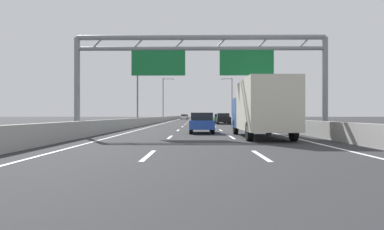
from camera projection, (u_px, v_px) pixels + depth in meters
ground_plane at (197, 119)px, 98.53m from camera, size 260.00×260.00×0.00m
lane_dash_left_1 at (148, 155)px, 11.06m from camera, size 0.16×3.00×0.01m
lane_dash_left_2 at (170, 137)px, 20.06m from camera, size 0.16×3.00×0.01m
lane_dash_left_3 at (178, 130)px, 29.06m from camera, size 0.16×3.00×0.01m
lane_dash_left_4 at (182, 127)px, 38.06m from camera, size 0.16×3.00×0.01m
lane_dash_left_5 at (185, 124)px, 47.06m from camera, size 0.16×3.00×0.01m
lane_dash_left_6 at (187, 123)px, 56.06m from camera, size 0.16×3.00×0.01m
lane_dash_left_7 at (188, 122)px, 65.06m from camera, size 0.16×3.00×0.01m
lane_dash_left_8 at (189, 121)px, 74.05m from camera, size 0.16×3.00×0.01m
lane_dash_left_9 at (190, 120)px, 83.05m from camera, size 0.16×3.00×0.01m
lane_dash_left_10 at (191, 120)px, 92.05m from camera, size 0.16×3.00×0.01m
lane_dash_left_11 at (191, 119)px, 101.05m from camera, size 0.16×3.00×0.01m
lane_dash_left_12 at (192, 119)px, 110.05m from camera, size 0.16×3.00×0.01m
lane_dash_left_13 at (192, 119)px, 119.05m from camera, size 0.16×3.00×0.01m
lane_dash_left_14 at (192, 118)px, 128.05m from camera, size 0.16×3.00×0.01m
lane_dash_left_15 at (192, 118)px, 137.05m from camera, size 0.16×3.00×0.01m
lane_dash_left_16 at (193, 118)px, 146.05m from camera, size 0.16×3.00×0.01m
lane_dash_left_17 at (193, 118)px, 155.05m from camera, size 0.16×3.00×0.01m
lane_dash_right_1 at (261, 156)px, 11.01m from camera, size 0.16×3.00×0.01m
lane_dash_right_2 at (232, 137)px, 20.01m from camera, size 0.16×3.00×0.01m
lane_dash_right_3 at (221, 130)px, 29.01m from camera, size 0.16×3.00×0.01m
lane_dash_right_4 at (215, 127)px, 38.01m from camera, size 0.16×3.00×0.01m
lane_dash_right_5 at (211, 124)px, 47.01m from camera, size 0.16×3.00×0.01m
lane_dash_right_6 at (209, 123)px, 56.01m from camera, size 0.16×3.00×0.01m
lane_dash_right_7 at (207, 122)px, 65.01m from camera, size 0.16×3.00×0.01m
lane_dash_right_8 at (206, 121)px, 74.01m from camera, size 0.16×3.00×0.01m
lane_dash_right_9 at (205, 120)px, 83.01m from camera, size 0.16×3.00×0.01m
lane_dash_right_10 at (204, 120)px, 92.01m from camera, size 0.16×3.00×0.01m
lane_dash_right_11 at (203, 119)px, 101.01m from camera, size 0.16×3.00×0.01m
lane_dash_right_12 at (203, 119)px, 110.01m from camera, size 0.16×3.00×0.01m
lane_dash_right_13 at (202, 119)px, 119.01m from camera, size 0.16×3.00×0.01m
lane_dash_right_14 at (202, 118)px, 128.01m from camera, size 0.16×3.00×0.01m
lane_dash_right_15 at (202, 118)px, 137.00m from camera, size 0.16×3.00×0.01m
lane_dash_right_16 at (201, 118)px, 146.00m from camera, size 0.16×3.00×0.01m
lane_dash_right_17 at (201, 118)px, 155.00m from camera, size 0.16×3.00×0.01m
edge_line_left at (177, 120)px, 86.60m from camera, size 0.16×176.00×0.01m
edge_line_right at (218, 120)px, 86.46m from camera, size 0.16×176.00×0.01m
barrier_left at (175, 117)px, 108.62m from camera, size 0.45×220.00×0.95m
barrier_right at (219, 117)px, 108.44m from camera, size 0.45×220.00×0.95m
sign_gantry at (201, 60)px, 21.76m from camera, size 16.02×0.36×6.36m
streetlamp_left_mid at (139, 82)px, 43.54m from camera, size 2.58×0.28×9.50m
streetlamp_right_mid at (258, 82)px, 43.36m from camera, size 2.58×0.28×9.50m
streetlamp_left_far at (164, 97)px, 77.05m from camera, size 2.58×0.28×9.50m
streetlamp_right_far at (231, 96)px, 76.86m from camera, size 2.58×0.28×9.50m
orange_car at (186, 117)px, 113.45m from camera, size 1.78×4.15×1.45m
red_car at (206, 116)px, 135.97m from camera, size 1.71×4.15×1.51m
yellow_car at (208, 116)px, 109.63m from camera, size 1.88×4.28×1.53m
black_car at (223, 119)px, 48.01m from camera, size 1.85×4.23×1.53m
green_car at (220, 118)px, 53.92m from camera, size 1.83×4.24×1.44m
white_car at (184, 117)px, 98.61m from camera, size 1.77×4.65×1.43m
blue_car at (202, 123)px, 24.65m from camera, size 1.70×4.14×1.46m
box_truck at (262, 108)px, 19.58m from camera, size 2.49×8.23×3.19m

